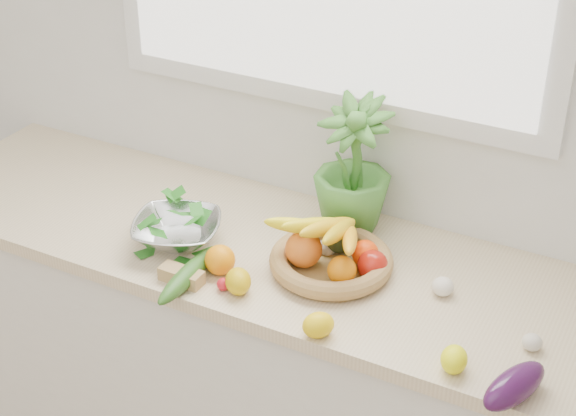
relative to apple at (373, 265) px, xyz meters
The scene contains 18 objects.
back_wall 0.59m from the apple, 133.01° to the left, with size 4.50×0.02×2.70m, color white.
counter_cabinet 0.58m from the apple, behind, with size 2.20×0.58×0.86m, color silver.
countertop 0.29m from the apple, behind, with size 2.24×0.62×0.04m, color beige.
orange_loose 0.39m from the apple, 155.76° to the right, with size 0.08×0.08×0.08m, color orange.
lemon_a 0.34m from the apple, 142.27° to the right, with size 0.06×0.08×0.06m, color gold.
lemon_b 0.27m from the apple, 94.33° to the right, with size 0.06×0.08×0.06m, color yellow.
lemon_c 0.38m from the apple, 39.04° to the right, with size 0.06×0.08×0.06m, color #FBFF0D.
apple is the anchor object (origin of this frame).
ginger 0.49m from the apple, 150.34° to the right, with size 0.12×0.05×0.04m, color tan.
garlic_a 0.18m from the apple, ahead, with size 0.06×0.06×0.05m, color white.
garlic_b 0.16m from the apple, 163.73° to the left, with size 0.05×0.05×0.04m, color silver.
garlic_c 0.44m from the apple, 11.70° to the right, with size 0.05×0.05×0.04m, color beige.
eggplant 0.52m from the apple, 31.82° to the right, with size 0.07×0.19×0.08m, color #37103C.
cucumber 0.47m from the apple, 149.40° to the right, with size 0.05×0.27×0.05m, color #265A1A.
radish 0.38m from the apple, 144.58° to the right, with size 0.03×0.03×0.03m, color red.
potted_herb 0.29m from the apple, 127.71° to the left, with size 0.21×0.21×0.38m, color #448630.
fruit_basket 0.11m from the apple, behind, with size 0.40×0.40×0.18m.
colander_with_spinach 0.54m from the apple, 168.99° to the right, with size 0.30×0.30×0.12m.
Camera 1 is at (0.96, 0.21, 2.21)m, focal length 55.00 mm.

